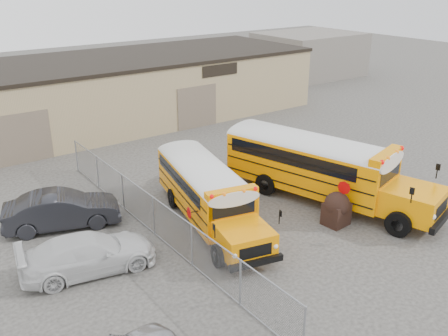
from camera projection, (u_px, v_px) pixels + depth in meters
ground at (305, 222)px, 22.44m from camera, size 120.00×120.00×0.00m
warehouse at (114, 89)px, 36.59m from camera, size 30.20×10.20×4.67m
chainlink_fence at (154, 216)px, 21.10m from camera, size 0.07×18.07×1.81m
distant_building_right at (309, 54)px, 52.74m from camera, size 10.00×8.00×4.40m
school_bus_left at (170, 151)px, 26.78m from camera, size 4.09×9.26×2.63m
school_bus_right at (216, 137)px, 27.99m from camera, size 5.41×11.18×3.18m
tarp_bundle at (337, 208)px, 22.00m from camera, size 1.13×1.13×1.55m
car_white at (89, 254)px, 18.62m from camera, size 5.30×2.88×1.46m
car_dark at (62, 210)px, 21.80m from camera, size 5.20×3.15×1.62m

